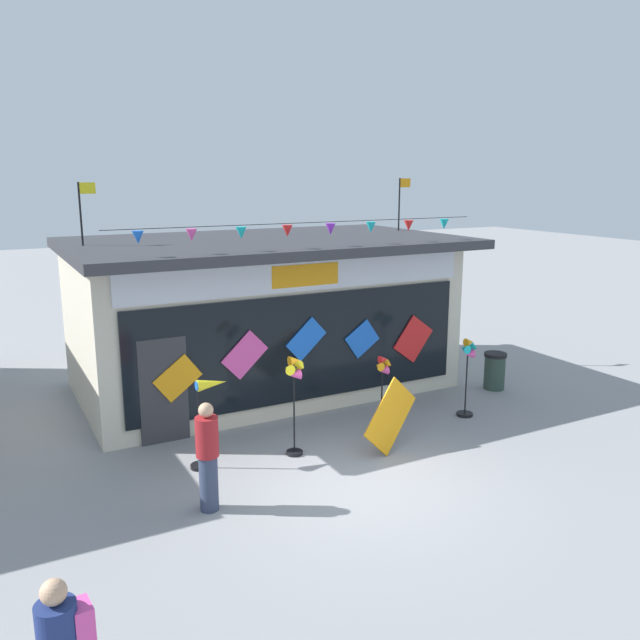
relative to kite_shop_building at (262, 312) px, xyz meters
The scene contains 9 objects.
ground_plane 5.67m from the kite_shop_building, 97.30° to the right, with size 80.00×80.00×0.00m, color gray.
kite_shop_building is the anchor object (origin of this frame).
wind_spinner_far_left 4.44m from the kite_shop_building, 125.15° to the right, with size 0.69×0.34×1.57m.
wind_spinner_left 4.05m from the kite_shop_building, 105.10° to the right, with size 0.44×0.30×1.84m.
wind_spinner_center_left 3.93m from the kite_shop_building, 76.62° to the right, with size 0.39×0.33×1.56m.
wind_spinner_center_right 4.85m from the kite_shop_building, 52.60° to the right, with size 0.43×0.34×1.67m.
person_mid_plaza 5.95m from the kite_shop_building, 121.05° to the right, with size 0.34×0.34×1.68m.
trash_bin 5.59m from the kite_shop_building, 30.32° to the right, with size 0.52×0.52×0.86m.
display_kite_on_ground 4.70m from the kite_shop_building, 83.25° to the right, with size 0.68×0.03×1.24m, color orange.
Camera 1 is at (-5.09, -8.33, 4.88)m, focal length 36.66 mm.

